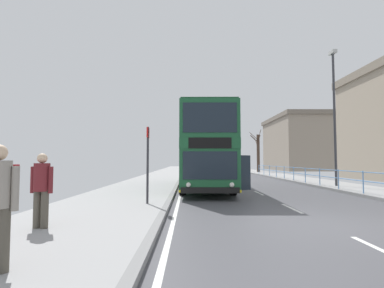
# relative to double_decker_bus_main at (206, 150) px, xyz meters

# --- Properties ---
(ground) EXTENTS (15.80, 140.00, 0.20)m
(ground) POSITION_rel_double_decker_bus_main_xyz_m (1.86, -9.33, -2.21)
(ground) COLOR #48484D
(double_decker_bus_main) EXTENTS (3.21, 10.26, 4.29)m
(double_decker_bus_main) POSITION_rel_double_decker_bus_main_xyz_m (0.00, 0.00, 0.00)
(double_decker_bus_main) COLOR #19512D
(double_decker_bus_main) RESTS_ON ground
(pedestrian_railing_far_kerb) EXTENTS (0.05, 24.75, 1.03)m
(pedestrian_railing_far_kerb) POSITION_rel_double_decker_bus_main_xyz_m (7.03, 4.41, -1.40)
(pedestrian_railing_far_kerb) COLOR #598CC6
(pedestrian_railing_far_kerb) RESTS_ON ground
(pedestrian_companion) EXTENTS (0.55, 0.39, 1.66)m
(pedestrian_companion) POSITION_rel_double_decker_bus_main_xyz_m (-4.25, -10.27, -1.17)
(pedestrian_companion) COLOR #4C473D
(pedestrian_companion) RESTS_ON ground
(bus_stop_sign_near) EXTENTS (0.08, 0.44, 2.69)m
(bus_stop_sign_near) POSITION_rel_double_decker_bus_main_xyz_m (-2.41, -6.52, -0.45)
(bus_stop_sign_near) COLOR #2D2D33
(bus_stop_sign_near) RESTS_ON ground
(street_lamp_far_side) EXTENTS (0.28, 0.60, 8.22)m
(street_lamp_far_side) POSITION_rel_double_decker_bus_main_xyz_m (7.85, 0.68, 2.62)
(street_lamp_far_side) COLOR #38383D
(street_lamp_far_side) RESTS_ON ground
(bare_tree_far_00) EXTENTS (1.76, 3.17, 5.75)m
(bare_tree_far_00) POSITION_rel_double_decker_bus_main_xyz_m (8.30, 22.44, 0.57)
(bare_tree_far_00) COLOR #423328
(bare_tree_far_00) RESTS_ON ground
(background_building_01) EXTENTS (12.58, 16.12, 9.45)m
(background_building_01) POSITION_rel_double_decker_bus_main_xyz_m (20.23, 35.30, 2.51)
(background_building_01) COLOR gray
(background_building_01) RESTS_ON ground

